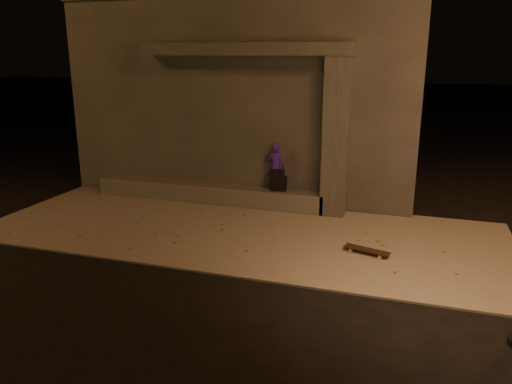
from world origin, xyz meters
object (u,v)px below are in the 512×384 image
(backpack, at_px, (278,183))
(column, at_px, (336,138))
(skateboard, at_px, (367,250))
(skateboarder, at_px, (276,167))

(backpack, bearing_deg, column, -8.30)
(column, xyz_separation_m, skateboard, (1.02, -2.27, -1.72))
(column, xyz_separation_m, skateboarder, (-1.42, 0.00, -0.77))
(skateboarder, distance_m, backpack, 0.40)
(column, height_order, skateboarder, column)
(skateboarder, xyz_separation_m, skateboard, (2.44, -2.27, -0.95))
(column, relative_size, skateboarder, 3.11)
(skateboard, bearing_deg, backpack, 152.48)
(column, bearing_deg, skateboard, -65.79)
(backpack, bearing_deg, skateboard, -52.22)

